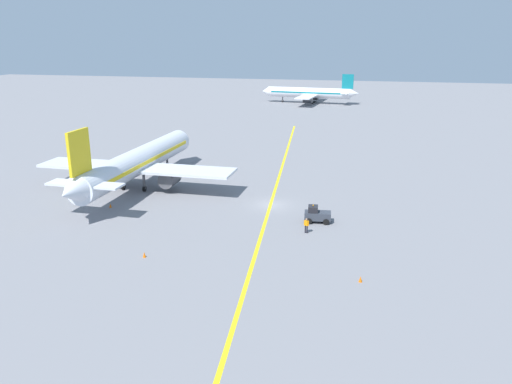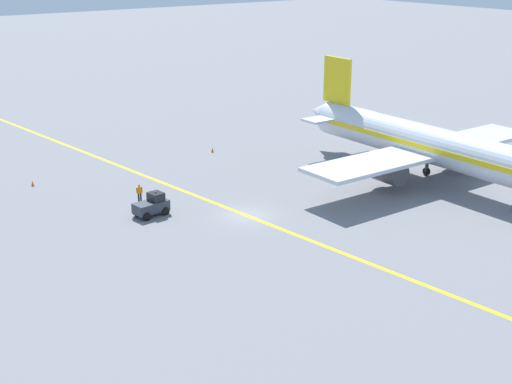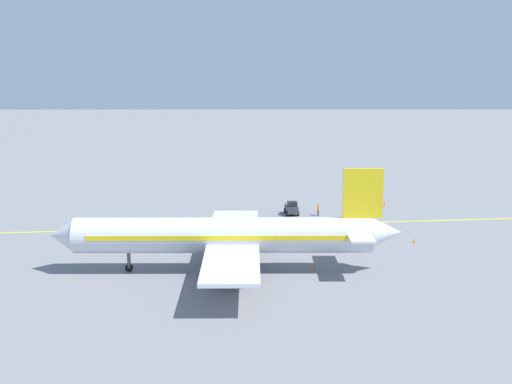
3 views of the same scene
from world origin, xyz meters
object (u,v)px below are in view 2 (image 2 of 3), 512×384
baggage_tug_dark (152,205)px  traffic_cone_by_wingtip (33,183)px  traffic_cone_near_nose (212,150)px  ground_crew_worker (139,193)px  airplane_at_gate (430,146)px  traffic_cone_mid_apron (361,160)px

baggage_tug_dark → traffic_cone_by_wingtip: baggage_tug_dark is taller
traffic_cone_near_nose → traffic_cone_by_wingtip: (20.55, -0.28, 0.00)m
ground_crew_worker → airplane_at_gate: bearing=155.6°
airplane_at_gate → traffic_cone_mid_apron: 9.50m
airplane_at_gate → traffic_cone_near_nose: (11.19, -21.57, -3.43)m
baggage_tug_dark → traffic_cone_by_wingtip: bearing=-68.3°
baggage_tug_dark → traffic_cone_by_wingtip: size_ratio=5.72×
ground_crew_worker → traffic_cone_by_wingtip: ground_crew_worker is taller
ground_crew_worker → traffic_cone_near_nose: bearing=-145.1°
airplane_at_gate → traffic_cone_near_nose: bearing=-62.6°
traffic_cone_mid_apron → traffic_cone_by_wingtip: (31.30, -13.00, 0.00)m
airplane_at_gate → traffic_cone_by_wingtip: airplane_at_gate is taller
traffic_cone_near_nose → traffic_cone_mid_apron: 16.66m
airplane_at_gate → traffic_cone_by_wingtip: bearing=-34.5°
ground_crew_worker → traffic_cone_mid_apron: 25.25m
traffic_cone_near_nose → ground_crew_worker: bearing=34.9°
ground_crew_worker → traffic_cone_near_nose: (-14.34, -9.99, -0.63)m
traffic_cone_near_nose → traffic_cone_mid_apron: same height
airplane_at_gate → traffic_cone_mid_apron: size_ratio=64.39×
ground_crew_worker → traffic_cone_by_wingtip: 12.01m
traffic_cone_by_wingtip → airplane_at_gate: bearing=145.5°
airplane_at_gate → baggage_tug_dark: 27.56m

